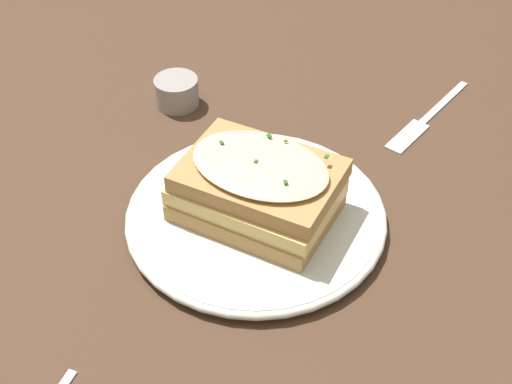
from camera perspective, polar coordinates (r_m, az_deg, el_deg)
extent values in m
plane|color=#473021|center=(0.74, -1.69, -2.01)|extent=(2.40, 2.40, 0.00)
cylinder|color=silver|center=(0.73, 0.00, -1.99)|extent=(0.25, 0.25, 0.01)
torus|color=silver|center=(0.73, 0.00, -1.84)|extent=(0.27, 0.27, 0.01)
cube|color=#B2844C|center=(0.72, 0.00, -1.06)|extent=(0.15, 0.18, 0.02)
cube|color=#E0C16B|center=(0.71, 0.00, 0.01)|extent=(0.14, 0.18, 0.02)
cube|color=#B2844C|center=(0.70, 0.31, 1.33)|extent=(0.15, 0.18, 0.02)
ellipsoid|color=beige|center=(0.69, 0.32, 2.21)|extent=(0.13, 0.16, 0.01)
cube|color=#2D6028|center=(0.72, 1.23, 4.43)|extent=(0.01, 0.01, 0.00)
cube|color=#2D6028|center=(0.69, -0.01, 2.48)|extent=(0.01, 0.00, 0.00)
cube|color=#2D6028|center=(0.66, 2.38, 0.81)|extent=(0.01, 0.01, 0.00)
cube|color=#2D6028|center=(0.71, -2.77, 3.99)|extent=(0.00, 0.01, 0.00)
cube|color=#2D6028|center=(0.71, 2.39, 4.12)|extent=(0.00, 0.00, 0.00)
cube|color=#2D6028|center=(0.70, 5.68, 2.85)|extent=(0.01, 0.01, 0.00)
cube|color=silver|center=(0.93, 14.81, 7.01)|extent=(0.11, 0.02, 0.00)
cube|color=silver|center=(0.86, 12.02, 4.42)|extent=(0.07, 0.03, 0.00)
cube|color=#333335|center=(0.85, 12.00, 4.01)|extent=(0.04, 0.01, 0.00)
cube|color=#333335|center=(0.85, 11.68, 4.16)|extent=(0.04, 0.01, 0.00)
cube|color=#333335|center=(0.86, 11.37, 4.30)|extent=(0.04, 0.01, 0.00)
cylinder|color=gray|center=(0.90, -6.37, 7.98)|extent=(0.05, 0.05, 0.04)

